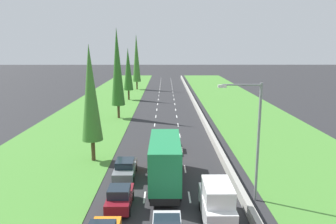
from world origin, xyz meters
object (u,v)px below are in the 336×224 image
object	(u,v)px
poplar_tree_fourth	(128,69)
street_light_mast	(254,134)
white_van_right_lane	(217,203)
maroon_hatchback_left_lane	(120,197)
poplar_tree_fifth	(136,58)
poplar_tree_second	(91,93)
poplar_tree_third	(117,67)
grey_sedan_left_lane	(125,168)
orange_sedan_centre_lane	(167,142)
green_box_truck_centre_lane	(165,160)

from	to	relation	value
poplar_tree_fourth	street_light_mast	size ratio (longest dim) A/B	1.26
white_van_right_lane	maroon_hatchback_left_lane	world-z (taller)	white_van_right_lane
poplar_tree_fifth	poplar_tree_second	bearing A→B (deg)	-89.59
poplar_tree_third	poplar_tree_fourth	distance (m)	18.79
poplar_tree_second	poplar_tree_fifth	size ratio (longest dim) A/B	0.80
white_van_right_lane	poplar_tree_third	world-z (taller)	poplar_tree_third
maroon_hatchback_left_lane	grey_sedan_left_lane	bearing A→B (deg)	93.09
maroon_hatchback_left_lane	poplar_tree_fourth	distance (m)	49.85
orange_sedan_centre_lane	grey_sedan_left_lane	world-z (taller)	same
green_box_truck_centre_lane	maroon_hatchback_left_lane	size ratio (longest dim) A/B	2.41
white_van_right_lane	poplar_tree_third	size ratio (longest dim) A/B	0.34
white_van_right_lane	street_light_mast	world-z (taller)	street_light_mast
green_box_truck_centre_lane	poplar_tree_fifth	world-z (taller)	poplar_tree_fifth
white_van_right_lane	poplar_tree_fourth	distance (m)	52.76
white_van_right_lane	poplar_tree_third	bearing A→B (deg)	108.81
poplar_tree_fourth	poplar_tree_fifth	world-z (taller)	poplar_tree_fifth
orange_sedan_centre_lane	poplar_tree_third	bearing A→B (deg)	115.27
green_box_truck_centre_lane	poplar_tree_fourth	distance (m)	46.05
poplar_tree_second	street_light_mast	size ratio (longest dim) A/B	1.32
green_box_truck_centre_lane	grey_sedan_left_lane	size ratio (longest dim) A/B	2.09
white_van_right_lane	maroon_hatchback_left_lane	size ratio (longest dim) A/B	1.26
maroon_hatchback_left_lane	street_light_mast	bearing A→B (deg)	7.07
green_box_truck_centre_lane	maroon_hatchback_left_lane	distance (m)	5.45
green_box_truck_centre_lane	orange_sedan_centre_lane	bearing A→B (deg)	88.71
poplar_tree_third	maroon_hatchback_left_lane	bearing A→B (deg)	-81.85
green_box_truck_centre_lane	grey_sedan_left_lane	bearing A→B (deg)	154.98
green_box_truck_centre_lane	maroon_hatchback_left_lane	world-z (taller)	green_box_truck_centre_lane
white_van_right_lane	poplar_tree_fourth	bearing A→B (deg)	102.64
maroon_hatchback_left_lane	poplar_tree_second	size ratio (longest dim) A/B	0.33
white_van_right_lane	street_light_mast	xyz separation A→B (m)	(3.11, 3.17, 3.83)
maroon_hatchback_left_lane	grey_sedan_left_lane	world-z (taller)	maroon_hatchback_left_lane
maroon_hatchback_left_lane	poplar_tree_third	bearing A→B (deg)	98.15
green_box_truck_centre_lane	grey_sedan_left_lane	distance (m)	4.18
orange_sedan_centre_lane	maroon_hatchback_left_lane	size ratio (longest dim) A/B	1.15
orange_sedan_centre_lane	poplar_tree_third	world-z (taller)	poplar_tree_third
green_box_truck_centre_lane	grey_sedan_left_lane	world-z (taller)	green_box_truck_centre_lane
orange_sedan_centre_lane	poplar_tree_fourth	bearing A→B (deg)	103.18
poplar_tree_fourth	poplar_tree_fifth	xyz separation A→B (m)	(0.28, 17.84, 1.76)
poplar_tree_second	poplar_tree_fifth	xyz separation A→B (m)	(-0.41, 56.94, 1.50)
poplar_tree_fourth	poplar_tree_third	bearing A→B (deg)	-88.72
green_box_truck_centre_lane	street_light_mast	distance (m)	7.79
white_van_right_lane	grey_sedan_left_lane	bearing A→B (deg)	132.03
orange_sedan_centre_lane	poplar_tree_fourth	distance (m)	36.79
orange_sedan_centre_lane	maroon_hatchback_left_lane	world-z (taller)	maroon_hatchback_left_lane
white_van_right_lane	poplar_tree_fifth	world-z (taller)	poplar_tree_fifth
green_box_truck_centre_lane	white_van_right_lane	size ratio (longest dim) A/B	1.92
white_van_right_lane	poplar_tree_second	distance (m)	17.17
green_box_truck_centre_lane	poplar_tree_fifth	size ratio (longest dim) A/B	0.63
poplar_tree_third	poplar_tree_fifth	distance (m)	36.55
maroon_hatchback_left_lane	poplar_tree_fourth	world-z (taller)	poplar_tree_fourth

